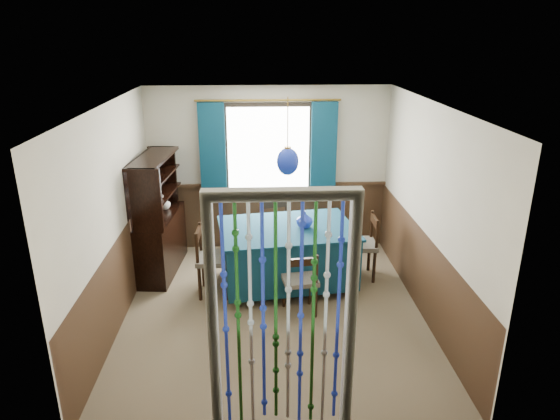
{
  "coord_description": "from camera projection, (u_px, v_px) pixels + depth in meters",
  "views": [
    {
      "loc": [
        -0.18,
        -5.31,
        3.24
      ],
      "look_at": [
        0.1,
        0.49,
        1.14
      ],
      "focal_mm": 32.0,
      "sensor_mm": 36.0,
      "label": 1
    }
  ],
  "objects": [
    {
      "name": "floor",
      "position": [
        274.0,
        311.0,
        6.1
      ],
      "size": [
        4.0,
        4.0,
        0.0
      ],
      "primitive_type": "plane",
      "color": "brown",
      "rests_on": "ground"
    },
    {
      "name": "chair_right",
      "position": [
        362.0,
        245.0,
        6.81
      ],
      "size": [
        0.44,
        0.46,
        0.9
      ],
      "rotation": [
        0.0,
        0.0,
        1.55
      ],
      "color": "black",
      "rests_on": "floor"
    },
    {
      "name": "chair_left",
      "position": [
        212.0,
        259.0,
        6.37
      ],
      "size": [
        0.44,
        0.46,
        0.92
      ],
      "rotation": [
        0.0,
        0.0,
        -1.59
      ],
      "color": "black",
      "rests_on": "floor"
    },
    {
      "name": "wall_right",
      "position": [
        429.0,
        213.0,
        5.75
      ],
      "size": [
        0.0,
        4.0,
        4.0
      ],
      "primitive_type": "plane",
      "rotation": [
        1.57,
        0.0,
        -1.57
      ],
      "color": "beige",
      "rests_on": "ground"
    },
    {
      "name": "chair_far",
      "position": [
        277.0,
        231.0,
        7.23
      ],
      "size": [
        0.56,
        0.54,
        0.94
      ],
      "rotation": [
        0.0,
        0.0,
        3.38
      ],
      "color": "black",
      "rests_on": "floor"
    },
    {
      "name": "window",
      "position": [
        268.0,
        151.0,
        7.4
      ],
      "size": [
        1.32,
        0.12,
        1.42
      ],
      "primitive_type": "cube",
      "color": "black",
      "rests_on": "wall_back"
    },
    {
      "name": "dining_table",
      "position": [
        287.0,
        252.0,
        6.58
      ],
      "size": [
        1.88,
        1.42,
        0.83
      ],
      "rotation": [
        0.0,
        0.0,
        0.14
      ],
      "color": "#0D3447",
      "rests_on": "floor"
    },
    {
      "name": "wall_front",
      "position": [
        282.0,
        308.0,
        3.79
      ],
      "size": [
        3.6,
        0.0,
        3.6
      ],
      "primitive_type": "plane",
      "rotation": [
        -1.57,
        0.0,
        0.0
      ],
      "color": "beige",
      "rests_on": "ground"
    },
    {
      "name": "vase_sideboard",
      "position": [
        164.0,
        202.0,
        7.09
      ],
      "size": [
        0.23,
        0.23,
        0.19
      ],
      "primitive_type": "imported",
      "rotation": [
        0.0,
        0.0,
        -0.25
      ],
      "color": "beige",
      "rests_on": "sideboard"
    },
    {
      "name": "vase_table",
      "position": [
        304.0,
        220.0,
        6.42
      ],
      "size": [
        0.25,
        0.25,
        0.2
      ],
      "primitive_type": "imported",
      "rotation": [
        0.0,
        0.0,
        0.37
      ],
      "color": "#162A9B",
      "rests_on": "dining_table"
    },
    {
      "name": "wainscot_left",
      "position": [
        121.0,
        278.0,
        5.85
      ],
      "size": [
        0.0,
        4.0,
        4.0
      ],
      "primitive_type": "plane",
      "rotation": [
        1.57,
        0.0,
        1.57
      ],
      "color": "#3A2516",
      "rests_on": "ground"
    },
    {
      "name": "sideboard",
      "position": [
        159.0,
        232.0,
        6.95
      ],
      "size": [
        0.56,
        1.31,
        1.67
      ],
      "rotation": [
        0.0,
        0.0,
        -0.09
      ],
      "color": "black",
      "rests_on": "floor"
    },
    {
      "name": "wainscot_right",
      "position": [
        421.0,
        271.0,
        6.01
      ],
      "size": [
        0.0,
        4.0,
        4.0
      ],
      "primitive_type": "plane",
      "rotation": [
        1.57,
        0.0,
        -1.57
      ],
      "color": "#3A2516",
      "rests_on": "ground"
    },
    {
      "name": "bowl_shelf",
      "position": [
        157.0,
        197.0,
        6.57
      ],
      "size": [
        0.25,
        0.25,
        0.05
      ],
      "primitive_type": "imported",
      "rotation": [
        0.0,
        0.0,
        0.36
      ],
      "color": "beige",
      "rests_on": "sideboard"
    },
    {
      "name": "ceiling",
      "position": [
        273.0,
        105.0,
        5.25
      ],
      "size": [
        4.0,
        4.0,
        0.0
      ],
      "primitive_type": "plane",
      "rotation": [
        3.14,
        0.0,
        0.0
      ],
      "color": "silver",
      "rests_on": "ground"
    },
    {
      "name": "wainscot_back",
      "position": [
        269.0,
        216.0,
        7.79
      ],
      "size": [
        3.6,
        0.0,
        3.6
      ],
      "primitive_type": "plane",
      "rotation": [
        1.57,
        0.0,
        0.0
      ],
      "color": "#3A2516",
      "rests_on": "ground"
    },
    {
      "name": "wainscot_front",
      "position": [
        282.0,
        387.0,
        4.06
      ],
      "size": [
        3.6,
        0.0,
        3.6
      ],
      "primitive_type": "plane",
      "rotation": [
        -1.57,
        0.0,
        0.0
      ],
      "color": "#3A2516",
      "rests_on": "ground"
    },
    {
      "name": "wall_left",
      "position": [
        113.0,
        219.0,
        5.59
      ],
      "size": [
        0.0,
        4.0,
        4.0
      ],
      "primitive_type": "plane",
      "rotation": [
        1.57,
        0.0,
        1.57
      ],
      "color": "beige",
      "rests_on": "ground"
    },
    {
      "name": "doorway",
      "position": [
        282.0,
        326.0,
        3.92
      ],
      "size": [
        1.16,
        0.12,
        2.18
      ],
      "primitive_type": null,
      "color": "silver",
      "rests_on": "ground"
    },
    {
      "name": "chair_near",
      "position": [
        300.0,
        281.0,
        5.92
      ],
      "size": [
        0.45,
        0.44,
        0.82
      ],
      "rotation": [
        0.0,
        0.0,
        0.13
      ],
      "color": "black",
      "rests_on": "floor"
    },
    {
      "name": "wall_back",
      "position": [
        268.0,
        170.0,
        7.55
      ],
      "size": [
        3.6,
        0.0,
        3.6
      ],
      "primitive_type": "plane",
      "rotation": [
        1.57,
        0.0,
        0.0
      ],
      "color": "beige",
      "rests_on": "ground"
    },
    {
      "name": "pendant_lamp",
      "position": [
        288.0,
        161.0,
        6.16
      ],
      "size": [
        0.28,
        0.28,
        0.96
      ],
      "color": "olive",
      "rests_on": "ceiling"
    }
  ]
}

